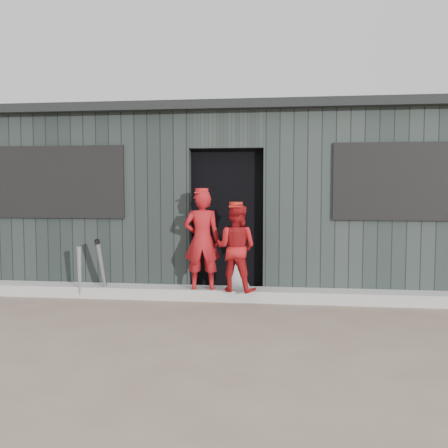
# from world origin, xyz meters

# --- Properties ---
(ground) EXTENTS (80.00, 80.00, 0.00)m
(ground) POSITION_xyz_m (0.00, 0.00, 0.00)
(ground) COLOR #6F5A4C
(ground) RESTS_ON ground
(curb) EXTENTS (8.00, 0.36, 0.15)m
(curb) POSITION_xyz_m (0.00, 1.82, 0.07)
(curb) COLOR #A1A19C
(curb) RESTS_ON ground
(bat_left) EXTENTS (0.13, 0.18, 0.71)m
(bat_left) POSITION_xyz_m (-1.90, 1.62, 0.35)
(bat_left) COLOR #9B9BA4
(bat_left) RESTS_ON ground
(bat_mid) EXTENTS (0.14, 0.23, 0.74)m
(bat_mid) POSITION_xyz_m (-1.61, 1.67, 0.37)
(bat_mid) COLOR gray
(bat_mid) RESTS_ON ground
(bat_right) EXTENTS (0.11, 0.33, 0.80)m
(bat_right) POSITION_xyz_m (-1.63, 1.72, 0.40)
(bat_right) COLOR black
(bat_right) RESTS_ON ground
(player_red_left) EXTENTS (0.51, 0.37, 1.29)m
(player_red_left) POSITION_xyz_m (-0.28, 1.73, 0.79)
(player_red_left) COLOR maroon
(player_red_left) RESTS_ON curb
(player_red_right) EXTENTS (0.64, 0.55, 1.12)m
(player_red_right) POSITION_xyz_m (0.17, 1.66, 0.71)
(player_red_right) COLOR #A51417
(player_red_right) RESTS_ON curb
(player_grey_back) EXTENTS (0.69, 0.49, 1.34)m
(player_grey_back) POSITION_xyz_m (0.13, 2.31, 0.67)
(player_grey_back) COLOR #A9A9A9
(player_grey_back) RESTS_ON ground
(dugout) EXTENTS (8.30, 3.30, 2.62)m
(dugout) POSITION_xyz_m (-0.00, 3.50, 1.29)
(dugout) COLOR black
(dugout) RESTS_ON ground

